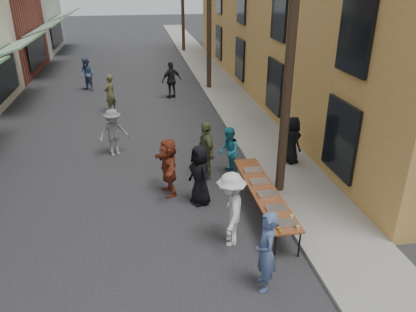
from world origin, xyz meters
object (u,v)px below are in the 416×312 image
object	(u,v)px
serving_table	(264,191)
guest_front_a	(200,175)
utility_pole_mid	(209,4)
guest_front_c	(229,152)
server	(292,140)
catering_tray_sausage	(285,223)
utility_pole_near	(292,37)

from	to	relation	value
serving_table	guest_front_a	xyz separation A→B (m)	(-1.57, 0.92, 0.16)
utility_pole_mid	guest_front_c	distance (m)	11.30
server	catering_tray_sausage	bearing A→B (deg)	147.19
serving_table	server	world-z (taller)	server
guest_front_c	server	bearing A→B (deg)	105.48
guest_front_a	serving_table	bearing A→B (deg)	39.21
utility_pole_mid	server	world-z (taller)	utility_pole_mid
catering_tray_sausage	guest_front_c	xyz separation A→B (m)	(-0.40, 4.16, 0.01)
serving_table	catering_tray_sausage	world-z (taller)	catering_tray_sausage
utility_pole_near	guest_front_c	size ratio (longest dim) A/B	5.61
utility_pole_near	server	bearing A→B (deg)	60.33
guest_front_a	guest_front_c	world-z (taller)	guest_front_a
guest_front_a	server	xyz separation A→B (m)	(3.43, 1.95, 0.03)
utility_pole_near	utility_pole_mid	xyz separation A→B (m)	(0.00, 12.00, 0.00)
catering_tray_sausage	utility_pole_mid	bearing A→B (deg)	86.68
serving_table	guest_front_a	bearing A→B (deg)	149.71
server	serving_table	bearing A→B (deg)	136.62
utility_pole_mid	catering_tray_sausage	size ratio (longest dim) A/B	18.00
utility_pole_near	guest_front_c	xyz separation A→B (m)	(-1.25, 1.40, -3.70)
guest_front_a	guest_front_c	distance (m)	1.98
utility_pole_mid	guest_front_c	world-z (taller)	utility_pole_mid
catering_tray_sausage	server	xyz separation A→B (m)	(1.86, 4.52, 0.11)
utility_pole_mid	catering_tray_sausage	xyz separation A→B (m)	(-0.86, -14.76, -3.71)
serving_table	utility_pole_near	bearing A→B (deg)	52.39
guest_front_c	serving_table	bearing A→B (deg)	15.40
guest_front_c	utility_pole_mid	bearing A→B (deg)	179.66
utility_pole_near	guest_front_a	size ratio (longest dim) A/B	5.15
guest_front_a	server	bearing A→B (deg)	99.15
serving_table	guest_front_c	xyz separation A→B (m)	(-0.40, 2.51, 0.09)
guest_front_c	guest_front_a	bearing A→B (deg)	-30.00
guest_front_a	utility_pole_mid	bearing A→B (deg)	148.25
utility_pole_near	guest_front_a	distance (m)	4.37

